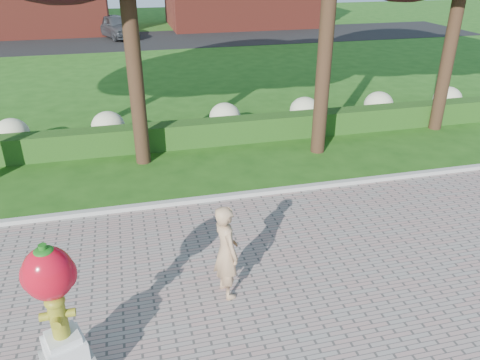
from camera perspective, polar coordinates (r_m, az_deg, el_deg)
The scene contains 8 objects.
ground at distance 9.73m, azimuth 2.62°, elevation -10.60°, with size 100.00×100.00×0.00m, color #1E4C13.
curb at distance 12.15m, azimuth -1.37°, elevation -2.07°, with size 40.00×0.18×0.15m, color #ADADA5.
lawn_hedge at distance 15.61m, azimuth -4.66°, elevation 5.75°, with size 24.00×0.70×0.80m, color #183F12.
hydrangea_row at distance 16.58m, azimuth -3.31°, elevation 7.58°, with size 20.10×1.10×0.99m.
street at distance 36.00m, azimuth -10.61°, elevation 16.45°, with size 50.00×8.00×0.02m, color black.
hydrant_sculpture at distance 7.11m, azimuth -21.33°, elevation -15.10°, with size 0.85×0.85×2.45m.
woman at distance 8.50m, azimuth -1.69°, elevation -8.71°, with size 0.67×0.44×1.85m, color tan.
parked_car at distance 37.36m, azimuth -14.85°, elevation 17.68°, with size 1.94×4.81×1.64m, color #3F4247.
Camera 1 is at (-2.32, -7.45, 5.82)m, focal length 35.00 mm.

